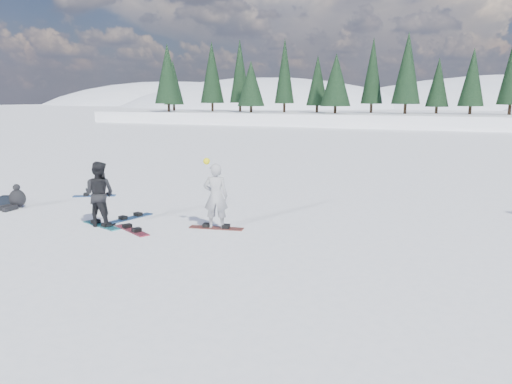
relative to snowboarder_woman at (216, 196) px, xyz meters
The scene contains 11 objects.
ground 1.87m from the snowboarder_woman, 129.69° to the right, with size 420.00×420.00×0.00m, color white.
alpine_backdrop 188.94m from the snowboarder_woman, 93.89° to the left, with size 412.50×227.00×53.20m.
snowboarder_woman is the anchor object (origin of this frame).
snowboarder_man 3.26m from the snowboarder_woman, 161.06° to the right, with size 0.88×0.69×1.82m, color black.
seated_rider 7.21m from the snowboarder_woman, behind, with size 0.60×0.95×0.79m.
gear_bag 7.91m from the snowboarder_woman, behind, with size 0.45×0.30×0.30m, color black.
snowboard_woman 0.90m from the snowboarder_woman, 30.96° to the left, with size 1.50×0.28×0.03m, color maroon.
snowboard_man 3.39m from the snowboarder_woman, 161.06° to the right, with size 1.50×0.28×0.03m, color teal.
snowboard_loose_a 3.01m from the snowboarder_woman, behind, with size 1.50×0.28×0.03m, color navy.
snowboard_loose_c 6.68m from the snowboarder_woman, 160.62° to the left, with size 1.50×0.28×0.03m, color #1C529F.
snowboard_loose_b 2.44m from the snowboarder_woman, 150.03° to the right, with size 1.50×0.28×0.03m, color maroon.
Camera 1 is at (7.46, -10.39, 3.53)m, focal length 35.00 mm.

